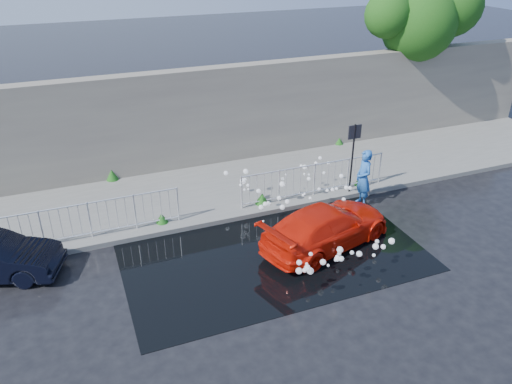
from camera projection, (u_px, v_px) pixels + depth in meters
ground at (269, 276)px, 12.71m from camera, size 90.00×90.00×0.00m
pavement at (211, 190)px, 16.80m from camera, size 30.00×4.00×0.15m
curb at (230, 218)px, 15.15m from camera, size 30.00×0.25×0.16m
retaining_wall at (191, 119)px, 17.77m from camera, size 30.00×0.60×3.50m
puddle at (271, 252)px, 13.69m from camera, size 8.00×5.00×0.01m
sign_post at (353, 148)px, 15.83m from camera, size 0.45×0.06×2.50m
tree at (425, 17)px, 19.79m from camera, size 5.15×3.02×6.45m
railing_left at (89, 219)px, 13.83m from camera, size 5.05×0.05×1.10m
railing_right at (314, 178)px, 16.11m from camera, size 5.05×0.05×1.10m
weeds at (203, 192)px, 16.14m from camera, size 12.17×3.93×0.37m
water_spray at (304, 210)px, 14.18m from camera, size 3.66×5.78×0.92m
red_car at (327, 226)px, 13.76m from camera, size 4.34×2.76×1.17m
person at (364, 178)px, 15.67m from camera, size 0.53×0.73×1.86m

